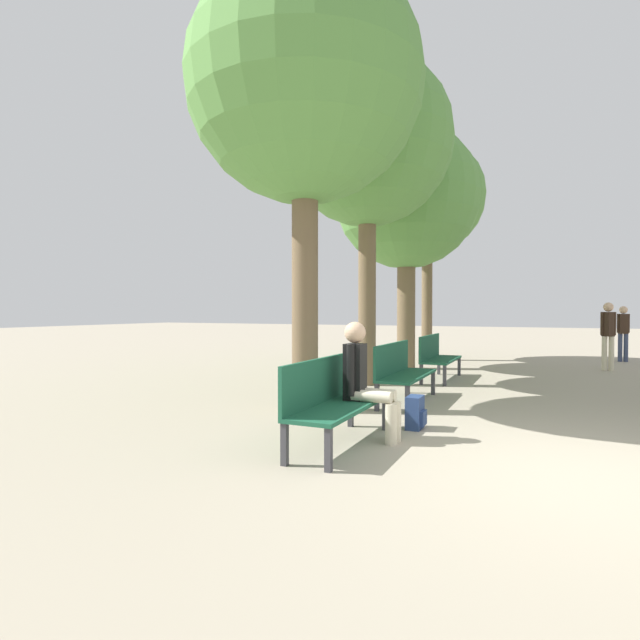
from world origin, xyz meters
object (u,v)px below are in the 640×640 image
(bench_row_2, at_px, (436,355))
(tree_row_0, at_px, (305,86))
(backpack, at_px, (415,413))
(pedestrian_far, at_px, (608,332))
(bench_row_0, at_px, (332,396))
(tree_row_1, at_px, (367,142))
(person_seated, at_px, (365,378))
(pedestrian_mid, at_px, (623,330))
(bench_row_1, at_px, (401,369))
(tree_row_3, at_px, (427,198))
(tree_row_2, at_px, (406,198))

(bench_row_2, xyz_separation_m, tree_row_0, (-1.07, -3.97, 4.11))
(backpack, bearing_deg, pedestrian_far, 70.11)
(bench_row_0, height_order, backpack, bench_row_0)
(tree_row_1, distance_m, person_seated, 5.69)
(tree_row_1, distance_m, pedestrian_mid, 9.44)
(tree_row_0, height_order, backpack, tree_row_0)
(bench_row_1, height_order, person_seated, person_seated)
(tree_row_3, bearing_deg, pedestrian_far, -9.27)
(bench_row_2, xyz_separation_m, person_seated, (0.25, -5.15, 0.17))
(pedestrian_mid, bearing_deg, tree_row_3, -160.62)
(tree_row_1, relative_size, pedestrian_far, 3.89)
(tree_row_0, distance_m, pedestrian_mid, 11.58)
(pedestrian_far, bearing_deg, pedestrian_mid, 76.44)
(bench_row_1, height_order, tree_row_0, tree_row_0)
(bench_row_2, xyz_separation_m, pedestrian_mid, (4.01, 5.74, 0.37))
(tree_row_3, distance_m, pedestrian_mid, 6.58)
(tree_row_0, distance_m, tree_row_2, 5.62)
(tree_row_0, height_order, tree_row_1, tree_row_0)
(tree_row_1, bearing_deg, bench_row_0, -75.74)
(bench_row_1, height_order, pedestrian_far, pedestrian_far)
(tree_row_0, xyz_separation_m, pedestrian_mid, (5.08, 9.71, -3.74))
(bench_row_2, distance_m, tree_row_3, 5.83)
(backpack, bearing_deg, person_seated, -117.89)
(bench_row_0, relative_size, tree_row_2, 0.30)
(tree_row_0, distance_m, pedestrian_far, 9.24)
(pedestrian_mid, bearing_deg, tree_row_0, -117.62)
(tree_row_1, bearing_deg, tree_row_3, 90.00)
(bench_row_1, bearing_deg, person_seated, -84.00)
(tree_row_1, xyz_separation_m, backpack, (1.71, -3.14, -4.45))
(bench_row_1, bearing_deg, tree_row_0, -131.09)
(person_seated, height_order, pedestrian_mid, pedestrian_mid)
(backpack, bearing_deg, tree_row_2, 105.83)
(bench_row_1, relative_size, tree_row_2, 0.30)
(person_seated, bearing_deg, pedestrian_far, 69.37)
(tree_row_1, bearing_deg, person_seated, -71.14)
(bench_row_2, distance_m, tree_row_0, 5.81)
(bench_row_0, distance_m, backpack, 1.29)
(bench_row_2, height_order, pedestrian_far, pedestrian_far)
(bench_row_0, bearing_deg, backpack, 59.14)
(bench_row_1, xyz_separation_m, tree_row_2, (-1.07, 4.38, 3.66))
(bench_row_2, distance_m, person_seated, 5.15)
(tree_row_0, bearing_deg, bench_row_0, -54.73)
(bench_row_1, xyz_separation_m, tree_row_1, (-1.07, 1.47, 4.13))
(pedestrian_far, bearing_deg, tree_row_0, -121.88)
(person_seated, xyz_separation_m, backpack, (0.39, 0.74, -0.50))
(bench_row_0, bearing_deg, tree_row_3, 96.47)
(tree_row_2, xyz_separation_m, pedestrian_mid, (5.08, 4.10, -3.29))
(tree_row_2, distance_m, person_seated, 7.74)
(bench_row_2, xyz_separation_m, tree_row_3, (-1.07, 3.95, 4.15))
(pedestrian_mid, bearing_deg, backpack, -108.36)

